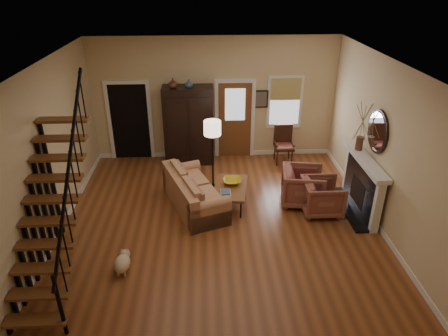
{
  "coord_description": "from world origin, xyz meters",
  "views": [
    {
      "loc": [
        -0.26,
        -6.86,
        4.82
      ],
      "look_at": [
        0.1,
        0.4,
        1.15
      ],
      "focal_mm": 32.0,
      "sensor_mm": 36.0,
      "label": 1
    }
  ],
  "objects_px": {
    "armchair_right": "(303,186)",
    "floor_lamp": "(213,156)",
    "sofa": "(195,192)",
    "armchair_left": "(322,197)",
    "armoire": "(189,126)",
    "coffee_table": "(230,195)",
    "side_chair": "(284,145)"
  },
  "relations": [
    {
      "from": "armchair_right",
      "to": "floor_lamp",
      "type": "xyz_separation_m",
      "value": [
        -2.0,
        0.76,
        0.44
      ]
    },
    {
      "from": "sofa",
      "to": "armchair_left",
      "type": "bearing_deg",
      "value": -27.84
    },
    {
      "from": "armoire",
      "to": "armchair_right",
      "type": "xyz_separation_m",
      "value": [
        2.59,
        -2.31,
        -0.63
      ]
    },
    {
      "from": "coffee_table",
      "to": "armchair_right",
      "type": "height_order",
      "value": "armchair_right"
    },
    {
      "from": "coffee_table",
      "to": "floor_lamp",
      "type": "height_order",
      "value": "floor_lamp"
    },
    {
      "from": "armchair_left",
      "to": "side_chair",
      "type": "height_order",
      "value": "side_chair"
    },
    {
      "from": "armoire",
      "to": "coffee_table",
      "type": "xyz_separation_m",
      "value": [
        0.96,
        -2.31,
        -0.82
      ]
    },
    {
      "from": "armchair_right",
      "to": "floor_lamp",
      "type": "height_order",
      "value": "floor_lamp"
    },
    {
      "from": "sofa",
      "to": "floor_lamp",
      "type": "bearing_deg",
      "value": 41.82
    },
    {
      "from": "floor_lamp",
      "to": "side_chair",
      "type": "distance_m",
      "value": 2.4
    },
    {
      "from": "armchair_right",
      "to": "side_chair",
      "type": "xyz_separation_m",
      "value": [
        -0.04,
        2.11,
        0.09
      ]
    },
    {
      "from": "sofa",
      "to": "side_chair",
      "type": "bearing_deg",
      "value": 21.7
    },
    {
      "from": "floor_lamp",
      "to": "side_chair",
      "type": "xyz_separation_m",
      "value": [
        1.95,
        1.34,
        -0.35
      ]
    },
    {
      "from": "coffee_table",
      "to": "armchair_left",
      "type": "xyz_separation_m",
      "value": [
        1.96,
        -0.41,
        0.15
      ]
    },
    {
      "from": "floor_lamp",
      "to": "armchair_left",
      "type": "bearing_deg",
      "value": -26.67
    },
    {
      "from": "sofa",
      "to": "armchair_right",
      "type": "relative_size",
      "value": 2.22
    },
    {
      "from": "armoire",
      "to": "sofa",
      "type": "bearing_deg",
      "value": -85.93
    },
    {
      "from": "armoire",
      "to": "floor_lamp",
      "type": "xyz_separation_m",
      "value": [
        0.6,
        -1.54,
        -0.19
      ]
    },
    {
      "from": "armchair_left",
      "to": "armchair_right",
      "type": "bearing_deg",
      "value": 39.2
    },
    {
      "from": "armoire",
      "to": "sofa",
      "type": "height_order",
      "value": "armoire"
    },
    {
      "from": "floor_lamp",
      "to": "armchair_right",
      "type": "bearing_deg",
      "value": -20.85
    },
    {
      "from": "armoire",
      "to": "sofa",
      "type": "xyz_separation_m",
      "value": [
        0.17,
        -2.36,
        -0.67
      ]
    },
    {
      "from": "armchair_left",
      "to": "floor_lamp",
      "type": "distance_m",
      "value": 2.65
    },
    {
      "from": "armoire",
      "to": "armchair_right",
      "type": "distance_m",
      "value": 3.53
    },
    {
      "from": "coffee_table",
      "to": "side_chair",
      "type": "xyz_separation_m",
      "value": [
        1.59,
        2.11,
        0.28
      ]
    },
    {
      "from": "coffee_table",
      "to": "floor_lamp",
      "type": "bearing_deg",
      "value": 115.69
    },
    {
      "from": "armoire",
      "to": "floor_lamp",
      "type": "distance_m",
      "value": 1.67
    },
    {
      "from": "coffee_table",
      "to": "armchair_right",
      "type": "bearing_deg",
      "value": 0.01
    },
    {
      "from": "armchair_right",
      "to": "side_chair",
      "type": "relative_size",
      "value": 0.91
    },
    {
      "from": "sofa",
      "to": "coffee_table",
      "type": "height_order",
      "value": "sofa"
    },
    {
      "from": "armchair_right",
      "to": "sofa",
      "type": "bearing_deg",
      "value": 100.1
    },
    {
      "from": "armchair_right",
      "to": "floor_lamp",
      "type": "bearing_deg",
      "value": 77.98
    }
  ]
}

